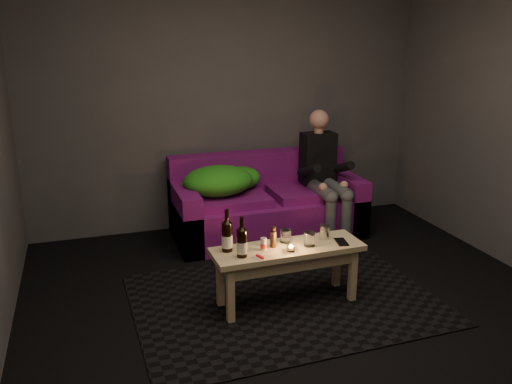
# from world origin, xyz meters

# --- Properties ---
(floor) EXTENTS (4.50, 4.50, 0.00)m
(floor) POSITION_xyz_m (0.00, 0.00, 0.00)
(floor) COLOR black
(floor) RESTS_ON ground
(room) EXTENTS (4.50, 4.50, 4.50)m
(room) POSITION_xyz_m (0.00, 0.47, 1.64)
(room) COLOR silver
(room) RESTS_ON ground
(rug) EXTENTS (2.27, 1.68, 0.01)m
(rug) POSITION_xyz_m (-0.07, 0.45, 0.01)
(rug) COLOR black
(rug) RESTS_ON floor
(sofa) EXTENTS (1.82, 0.82, 0.78)m
(sofa) POSITION_xyz_m (0.25, 1.81, 0.28)
(sofa) COLOR #6A0E5C
(sofa) RESTS_ON floor
(green_blanket) EXTENTS (0.80, 0.55, 0.27)m
(green_blanket) POSITION_xyz_m (-0.20, 1.81, 0.59)
(green_blanket) COLOR #267E17
(green_blanket) RESTS_ON sofa
(person) EXTENTS (0.33, 0.76, 1.22)m
(person) POSITION_xyz_m (0.79, 1.67, 0.63)
(person) COLOR black
(person) RESTS_ON sofa
(coffee_table) EXTENTS (1.12, 0.38, 0.46)m
(coffee_table) POSITION_xyz_m (-0.07, 0.40, 0.37)
(coffee_table) COLOR tan
(coffee_table) RESTS_ON rug
(beer_bottle_a) EXTENTS (0.08, 0.08, 0.31)m
(beer_bottle_a) POSITION_xyz_m (-0.51, 0.46, 0.57)
(beer_bottle_a) COLOR black
(beer_bottle_a) RESTS_ON coffee_table
(beer_bottle_b) EXTENTS (0.07, 0.07, 0.29)m
(beer_bottle_b) POSITION_xyz_m (-0.44, 0.33, 0.56)
(beer_bottle_b) COLOR black
(beer_bottle_b) RESTS_ON coffee_table
(salt_shaker) EXTENTS (0.05, 0.05, 0.09)m
(salt_shaker) POSITION_xyz_m (-0.26, 0.40, 0.50)
(salt_shaker) COLOR silver
(salt_shaker) RESTS_ON coffee_table
(pepper_mill) EXTENTS (0.06, 0.06, 0.12)m
(pepper_mill) POSITION_xyz_m (-0.18, 0.43, 0.52)
(pepper_mill) COLOR black
(pepper_mill) RESTS_ON coffee_table
(tumbler_back) EXTENTS (0.09, 0.09, 0.10)m
(tumbler_back) POSITION_xyz_m (-0.06, 0.49, 0.50)
(tumbler_back) COLOR white
(tumbler_back) RESTS_ON coffee_table
(tealight) EXTENTS (0.06, 0.06, 0.04)m
(tealight) POSITION_xyz_m (-0.08, 0.32, 0.48)
(tealight) COLOR white
(tealight) RESTS_ON coffee_table
(tumbler_front) EXTENTS (0.10, 0.10, 0.10)m
(tumbler_front) POSITION_xyz_m (0.08, 0.37, 0.51)
(tumbler_front) COLOR white
(tumbler_front) RESTS_ON coffee_table
(steel_cup) EXTENTS (0.09, 0.09, 0.11)m
(steel_cup) POSITION_xyz_m (0.24, 0.47, 0.51)
(steel_cup) COLOR #B3B5BA
(steel_cup) RESTS_ON coffee_table
(smartphone) EXTENTS (0.10, 0.16, 0.01)m
(smartphone) POSITION_xyz_m (0.33, 0.35, 0.46)
(smartphone) COLOR black
(smartphone) RESTS_ON coffee_table
(red_lighter) EXTENTS (0.04, 0.07, 0.01)m
(red_lighter) POSITION_xyz_m (-0.33, 0.28, 0.46)
(red_lighter) COLOR red
(red_lighter) RESTS_ON coffee_table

